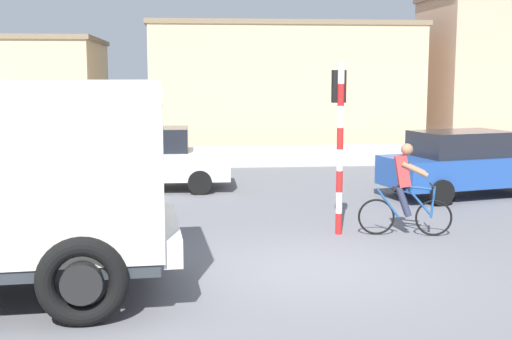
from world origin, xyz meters
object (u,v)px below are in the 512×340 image
Objects in this scene: traffic_light_pole at (339,124)px; car_red_near at (150,158)px; cyclist at (405,190)px; car_far_side at (24,153)px; pedestrian_near_kerb at (105,154)px; car_white_mid at (464,163)px.

traffic_light_pole is 0.79× the size of car_red_near.
car_far_side is (-8.43, 7.13, -0.05)m from cyclist.
pedestrian_near_kerb is at bearing 149.06° from car_red_near.
car_white_mid is (3.89, 3.49, -1.25)m from traffic_light_pole.
traffic_light_pole is 0.79× the size of car_far_side.
traffic_light_pole is 10.04m from car_far_side.
cyclist is 1.72m from traffic_light_pole.
traffic_light_pole is at bearing -138.05° from car_white_mid.
traffic_light_pole reaches higher than car_far_side.
traffic_light_pole is at bearing -50.27° from pedestrian_near_kerb.
pedestrian_near_kerb is (-1.22, 0.73, 0.03)m from car_red_near.
traffic_light_pole is at bearing -43.33° from car_far_side.
pedestrian_near_kerb is at bearing 129.73° from traffic_light_pole.
cyclist is at bearing -48.28° from car_red_near.
car_red_near is at bearing 125.56° from traffic_light_pole.
traffic_light_pole is at bearing 166.22° from cyclist.
cyclist is at bearing -125.48° from car_white_mid.
car_white_mid is at bearing -12.99° from car_red_near.
pedestrian_near_kerb is (-6.17, 6.28, -0.02)m from cyclist.
cyclist is 0.40× the size of car_white_mid.
pedestrian_near_kerb is (-4.98, 5.99, -1.22)m from traffic_light_pole.
pedestrian_near_kerb reaches higher than car_white_mid.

